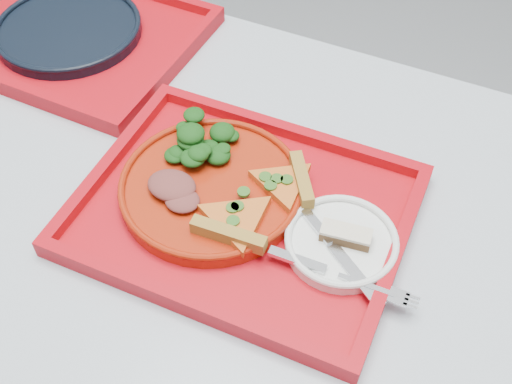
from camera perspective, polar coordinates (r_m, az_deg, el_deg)
table at (r=0.99m, az=-1.98°, el=-3.28°), size 1.60×0.80×0.75m
tray_main at (r=0.90m, az=-1.14°, el=-1.92°), size 0.46×0.36×0.01m
tray_far at (r=1.25m, az=-16.16°, el=13.08°), size 0.45×0.36×0.01m
dinner_plate at (r=0.91m, az=-3.98°, el=0.27°), size 0.26×0.26×0.02m
side_plate at (r=0.86m, az=7.57°, el=-4.59°), size 0.15×0.15×0.01m
navy_plate at (r=1.24m, az=-16.30°, el=13.60°), size 0.26×0.26×0.02m
pizza_slice_a at (r=0.85m, az=-1.69°, el=-2.33°), size 0.11×0.12×0.02m
pizza_slice_b at (r=0.90m, az=2.42°, el=0.94°), size 0.14×0.13×0.02m
salad_heap at (r=0.94m, az=-4.94°, el=5.03°), size 0.10×0.09×0.05m
meat_portion at (r=0.90m, az=-7.50°, el=0.58°), size 0.07×0.06×0.02m
dessert_bar at (r=0.85m, az=7.99°, el=-3.79°), size 0.07×0.04×0.02m
knife at (r=0.84m, az=7.28°, el=-5.26°), size 0.16×0.12×0.01m
fork at (r=0.82m, az=7.21°, el=-7.26°), size 0.19×0.03×0.01m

